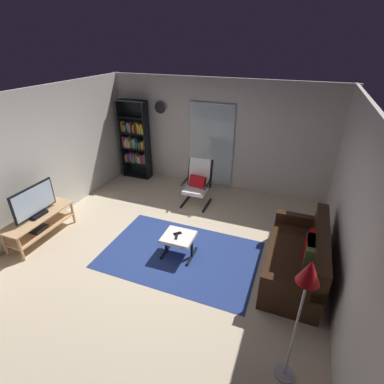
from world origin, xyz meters
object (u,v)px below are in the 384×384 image
object	(u,v)px
ottoman	(179,239)
tv_stand	(40,223)
bookshelf_near_tv	(135,141)
floor_lamp_by_sofa	(306,285)
tv_remote	(176,237)
cell_phone	(177,233)
television	(34,202)
lounge_armchair	(198,181)
leather_sofa	(299,259)
wall_clock	(160,108)

from	to	relation	value
ottoman	tv_stand	bearing A→B (deg)	-168.97
bookshelf_near_tv	floor_lamp_by_sofa	size ratio (longest dim) A/B	1.22
tv_remote	cell_phone	bearing A→B (deg)	86.37
television	lounge_armchair	size ratio (longest dim) A/B	0.86
leather_sofa	lounge_armchair	world-z (taller)	lounge_armchair
television	tv_remote	world-z (taller)	television
ottoman	television	bearing A→B (deg)	-169.25
tv_stand	television	world-z (taller)	television
bookshelf_near_tv	tv_remote	world-z (taller)	bookshelf_near_tv
ottoman	wall_clock	xyz separation A→B (m)	(-1.70, 2.83, 1.52)
cell_phone	wall_clock	distance (m)	3.55
bookshelf_near_tv	wall_clock	size ratio (longest dim) A/B	6.97
leather_sofa	floor_lamp_by_sofa	world-z (taller)	floor_lamp_by_sofa
tv_stand	lounge_armchair	world-z (taller)	lounge_armchair
tv_stand	ottoman	xyz separation A→B (m)	(2.58, 0.50, -0.00)
tv_remote	cell_phone	world-z (taller)	tv_remote
lounge_armchair	wall_clock	distance (m)	2.14
floor_lamp_by_sofa	bookshelf_near_tv	bearing A→B (deg)	136.44
ottoman	floor_lamp_by_sofa	xyz separation A→B (m)	(1.93, -1.46, 1.05)
tv_stand	bookshelf_near_tv	distance (m)	3.20
leather_sofa	lounge_armchair	size ratio (longest dim) A/B	1.79
tv_stand	cell_phone	distance (m)	2.60
tv_stand	tv_remote	distance (m)	2.61
lounge_armchair	cell_phone	bearing A→B (deg)	-80.62
television	cell_phone	distance (m)	2.62
television	cell_phone	world-z (taller)	television
floor_lamp_by_sofa	wall_clock	bearing A→B (deg)	130.22
television	bookshelf_near_tv	bearing A→B (deg)	85.96
television	bookshelf_near_tv	distance (m)	3.13
cell_phone	leather_sofa	bearing A→B (deg)	49.24
lounge_armchair	floor_lamp_by_sofa	xyz separation A→B (m)	(2.27, -3.31, 0.84)
lounge_armchair	television	bearing A→B (deg)	-133.83
lounge_armchair	cell_phone	size ratio (longest dim) A/B	7.30
leather_sofa	television	bearing A→B (deg)	-170.96
lounge_armchair	tv_remote	world-z (taller)	lounge_armchair
tv_stand	leather_sofa	world-z (taller)	leather_sofa
ottoman	leather_sofa	bearing A→B (deg)	6.75
ottoman	wall_clock	size ratio (longest dim) A/B	1.83
bookshelf_near_tv	ottoman	xyz separation A→B (m)	(2.36, -2.62, -0.65)
bookshelf_near_tv	lounge_armchair	size ratio (longest dim) A/B	1.98
tv_stand	wall_clock	bearing A→B (deg)	75.17
tv_remote	cell_phone	size ratio (longest dim) A/B	1.03
tv_stand	cell_phone	world-z (taller)	tv_stand
tv_remote	wall_clock	xyz separation A→B (m)	(-1.68, 2.88, 1.44)
television	floor_lamp_by_sofa	xyz separation A→B (m)	(4.51, -0.97, 0.61)
floor_lamp_by_sofa	wall_clock	world-z (taller)	wall_clock
cell_phone	bookshelf_near_tv	bearing A→B (deg)	175.90
leather_sofa	tv_remote	xyz separation A→B (m)	(-1.96, -0.28, 0.09)
television	floor_lamp_by_sofa	world-z (taller)	floor_lamp_by_sofa
leather_sofa	lounge_armchair	xyz separation A→B (m)	(-2.28, 1.62, 0.22)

